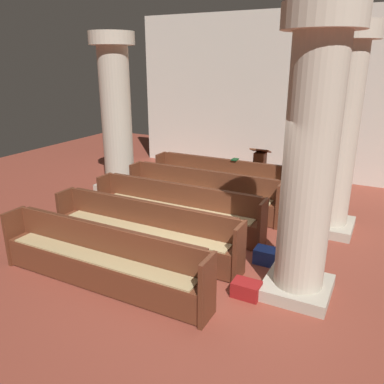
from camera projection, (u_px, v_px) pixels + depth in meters
name	position (u px, v px, depth m)	size (l,w,h in m)	color
ground_plane	(206.00, 271.00, 6.21)	(19.20, 19.20, 0.00)	brown
back_wall	(302.00, 97.00, 10.60)	(10.00, 0.16, 4.50)	silver
pew_row_0	(222.00, 177.00, 9.47)	(3.54, 0.46, 0.91)	brown
pew_row_1	(202.00, 191.00, 8.51)	(3.54, 0.46, 0.91)	brown
pew_row_2	(177.00, 207.00, 7.56)	(3.54, 0.47, 0.91)	brown
pew_row_3	(144.00, 228.00, 6.60)	(3.54, 0.46, 0.91)	brown
pew_row_4	(100.00, 257.00, 5.65)	(3.54, 0.46, 0.91)	brown
pillar_aisle_side	(338.00, 130.00, 7.12)	(1.07, 1.07, 3.84)	#B6AD9A
pillar_far_side	(116.00, 112.00, 9.52)	(1.07, 1.07, 3.84)	#B6AD9A
pillar_aisle_rear	(310.00, 160.00, 4.99)	(0.99, 0.99, 3.84)	#B6AD9A
lectern	(259.00, 171.00, 10.11)	(0.48, 0.45, 1.08)	brown
hymn_book	(235.00, 159.00, 9.38)	(0.14, 0.20, 0.03)	#194723
kneeler_box_blue	(267.00, 256.00, 6.42)	(0.39, 0.29, 0.25)	navy
kneeler_box_red	(246.00, 289.00, 5.52)	(0.39, 0.27, 0.23)	maroon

